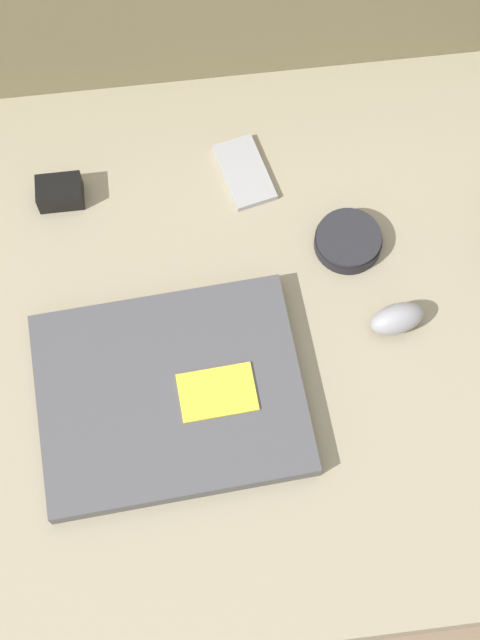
{
  "coord_description": "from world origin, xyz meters",
  "views": [
    {
      "loc": [
        -0.05,
        -0.41,
        1.17
      ],
      "look_at": [
        0.0,
        0.0,
        0.17
      ],
      "focal_mm": 50.0,
      "sensor_mm": 36.0,
      "label": 1
    }
  ],
  "objects_px": {
    "laptop": "(171,394)",
    "computer_mouse": "(397,319)",
    "phone_silver": "(244,172)",
    "speaker_puck": "(348,241)",
    "charger_brick": "(60,192)"
  },
  "relations": [
    {
      "from": "computer_mouse",
      "to": "speaker_puck",
      "type": "distance_m",
      "value": 0.12
    },
    {
      "from": "phone_silver",
      "to": "speaker_puck",
      "type": "bearing_deg",
      "value": -58.68
    },
    {
      "from": "speaker_puck",
      "to": "phone_silver",
      "type": "xyz_separation_m",
      "value": [
        -0.12,
        0.12,
        -0.01
      ]
    },
    {
      "from": "laptop",
      "to": "computer_mouse",
      "type": "height_order",
      "value": "computer_mouse"
    },
    {
      "from": "phone_silver",
      "to": "charger_brick",
      "type": "bearing_deg",
      "value": 169.11
    },
    {
      "from": "speaker_puck",
      "to": "charger_brick",
      "type": "bearing_deg",
      "value": 162.7
    },
    {
      "from": "speaker_puck",
      "to": "charger_brick",
      "type": "height_order",
      "value": "charger_brick"
    },
    {
      "from": "computer_mouse",
      "to": "phone_silver",
      "type": "relative_size",
      "value": 0.65
    },
    {
      "from": "computer_mouse",
      "to": "phone_silver",
      "type": "bearing_deg",
      "value": 113.02
    },
    {
      "from": "laptop",
      "to": "phone_silver",
      "type": "distance_m",
      "value": 0.32
    },
    {
      "from": "computer_mouse",
      "to": "speaker_puck",
      "type": "bearing_deg",
      "value": 98.3
    },
    {
      "from": "speaker_puck",
      "to": "charger_brick",
      "type": "distance_m",
      "value": 0.38
    },
    {
      "from": "computer_mouse",
      "to": "charger_brick",
      "type": "xyz_separation_m",
      "value": [
        -0.4,
        0.23,
        -0.0
      ]
    },
    {
      "from": "speaker_puck",
      "to": "phone_silver",
      "type": "bearing_deg",
      "value": 134.3
    },
    {
      "from": "computer_mouse",
      "to": "phone_silver",
      "type": "distance_m",
      "value": 0.29
    }
  ]
}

